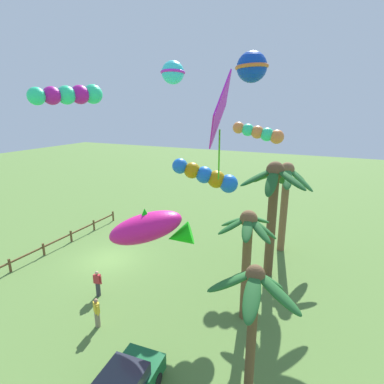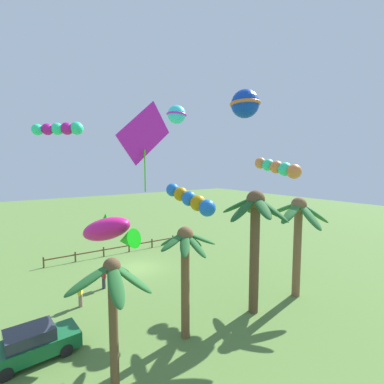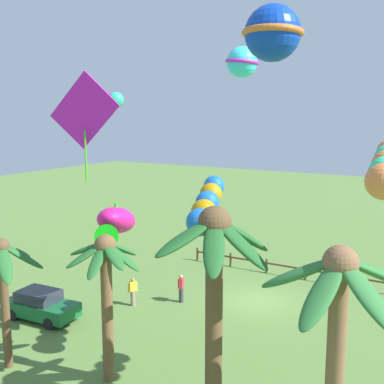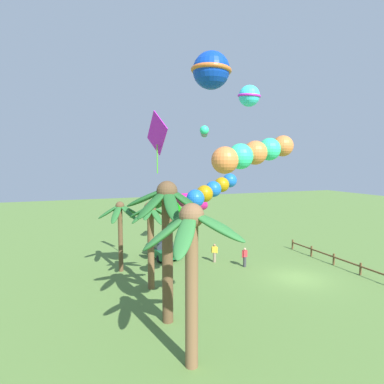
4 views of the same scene
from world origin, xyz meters
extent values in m
plane|color=#567A38|center=(0.00, 0.00, 0.00)|extent=(120.00, 120.00, 0.00)
cylinder|color=brown|center=(6.23, 11.93, 2.59)|extent=(0.36, 0.36, 5.18)
ellipsoid|color=#236028|center=(7.12, 12.05, 4.90)|extent=(1.94, 0.79, 0.95)
ellipsoid|color=#236028|center=(6.36, 12.74, 4.76)|extent=(0.83, 1.83, 1.23)
ellipsoid|color=#236028|center=(5.57, 12.31, 4.67)|extent=(1.70, 1.31, 1.40)
ellipsoid|color=#236028|center=(5.66, 11.38, 4.71)|extent=(1.61, 1.58, 1.32)
ellipsoid|color=#236028|center=(6.38, 11.12, 4.77)|extent=(0.87, 1.85, 1.21)
sphere|color=brown|center=(6.23, 11.93, 5.18)|extent=(0.68, 0.68, 0.68)
cylinder|color=brown|center=(-2.90, 10.85, 3.51)|extent=(0.58, 0.58, 7.02)
ellipsoid|color=#1E5623|center=(-1.90, 10.86, 6.52)|extent=(2.15, 0.69, 1.52)
ellipsoid|color=#1E5623|center=(-2.40, 11.81, 6.68)|extent=(1.63, 2.32, 1.22)
ellipsoid|color=#1E5623|center=(-3.33, 11.71, 6.48)|extent=(1.53, 2.17, 1.59)
ellipsoid|color=#1E5623|center=(-3.85, 10.94, 6.48)|extent=(2.14, 0.85, 1.61)
ellipsoid|color=#1E5623|center=(-3.49, 10.06, 6.52)|extent=(1.81, 2.10, 1.53)
ellipsoid|color=#1E5623|center=(-2.44, 9.91, 6.61)|extent=(1.56, 2.28, 1.36)
sphere|color=brown|center=(-2.90, 10.85, 7.02)|extent=(1.10, 1.10, 1.10)
cylinder|color=brown|center=(-6.93, 11.03, 3.19)|extent=(0.54, 0.54, 6.38)
ellipsoid|color=#2D7033|center=(-5.85, 11.21, 5.96)|extent=(2.42, 1.06, 1.38)
ellipsoid|color=#2D7033|center=(-6.71, 11.99, 5.77)|extent=(1.16, 2.24, 1.74)
ellipsoid|color=#2D7033|center=(-7.77, 11.62, 5.83)|extent=(2.21, 1.83, 1.63)
ellipsoid|color=#2D7033|center=(-7.79, 10.29, 6.03)|extent=(2.25, 2.09, 1.24)
ellipsoid|color=#2D7033|center=(-6.71, 9.95, 5.97)|extent=(1.16, 2.44, 1.35)
sphere|color=brown|center=(-6.93, 11.03, 6.38)|extent=(1.02, 1.02, 1.02)
cylinder|color=brown|center=(1.95, 10.56, 2.76)|extent=(0.45, 0.45, 5.51)
ellipsoid|color=#236028|center=(2.73, 10.71, 5.30)|extent=(1.72, 0.78, 0.83)
ellipsoid|color=#236028|center=(2.37, 11.18, 5.22)|extent=(1.30, 1.59, 1.00)
ellipsoid|color=#236028|center=(1.78, 11.22, 5.11)|extent=(0.82, 1.55, 1.20)
ellipsoid|color=#236028|center=(1.25, 10.91, 5.29)|extent=(1.69, 1.17, 0.86)
ellipsoid|color=#236028|center=(1.30, 10.36, 5.10)|extent=(1.55, 0.89, 1.21)
ellipsoid|color=#236028|center=(1.79, 9.83, 5.22)|extent=(0.81, 1.66, 1.00)
ellipsoid|color=#236028|center=(2.30, 9.92, 5.19)|extent=(1.18, 1.61, 1.04)
sphere|color=brown|center=(1.95, 10.56, 5.51)|extent=(0.85, 0.85, 0.85)
cube|color=brown|center=(-6.49, -4.89, 0.47)|extent=(0.12, 0.12, 0.95)
cube|color=brown|center=(-3.83, -4.89, 0.47)|extent=(0.12, 0.12, 0.95)
cube|color=brown|center=(-1.18, -4.89, 0.47)|extent=(0.12, 0.12, 0.95)
cube|color=brown|center=(1.48, -4.89, 0.47)|extent=(0.12, 0.12, 0.95)
cube|color=brown|center=(4.14, -4.89, 0.47)|extent=(0.12, 0.12, 0.95)
cube|color=brown|center=(6.79, -4.89, 0.47)|extent=(0.12, 0.12, 0.95)
cube|color=brown|center=(0.15, -4.89, 0.66)|extent=(13.38, 0.09, 0.11)
cube|color=#145B2D|center=(8.69, 7.90, 0.60)|extent=(4.02, 2.00, 0.70)
cube|color=#282D38|center=(8.84, 7.91, 1.23)|extent=(2.14, 1.65, 0.56)
cylinder|color=black|center=(7.55, 7.03, 0.30)|extent=(0.61, 0.23, 0.60)
cylinder|color=black|center=(7.43, 8.59, 0.30)|extent=(0.61, 0.23, 0.60)
cylinder|color=black|center=(9.96, 7.21, 0.30)|extent=(0.61, 0.23, 0.60)
cylinder|color=black|center=(9.84, 8.77, 0.30)|extent=(0.61, 0.23, 0.60)
cylinder|color=gray|center=(5.73, 4.09, 0.42)|extent=(0.26, 0.26, 0.84)
cube|color=yellow|center=(5.73, 4.09, 1.11)|extent=(0.40, 0.44, 0.54)
sphere|color=#A37556|center=(5.73, 4.09, 1.48)|extent=(0.21, 0.21, 0.21)
cylinder|color=yellow|center=(5.86, 4.28, 1.06)|extent=(0.09, 0.09, 0.52)
cylinder|color=yellow|center=(5.61, 3.89, 1.06)|extent=(0.09, 0.09, 0.52)
cylinder|color=#38383D|center=(3.70, 2.31, 0.42)|extent=(0.26, 0.26, 0.84)
cube|color=#B72D33|center=(3.70, 2.31, 1.11)|extent=(0.29, 0.41, 0.54)
sphere|color=tan|center=(3.70, 2.31, 1.48)|extent=(0.21, 0.21, 0.21)
cylinder|color=#B72D33|center=(3.73, 2.09, 1.06)|extent=(0.09, 0.09, 0.52)
cylinder|color=#B72D33|center=(3.66, 2.54, 1.06)|extent=(0.09, 0.09, 0.52)
sphere|color=#0D3AB3|center=(-3.91, 8.83, 13.04)|extent=(1.84, 1.84, 1.84)
torus|color=orange|center=(-3.91, 8.83, 13.04)|extent=(2.23, 2.24, 0.32)
sphere|color=#2BEF99|center=(5.77, 5.05, 11.16)|extent=(0.74, 0.74, 0.74)
sphere|color=#BE1894|center=(6.25, 4.84, 11.13)|extent=(0.71, 0.71, 0.71)
sphere|color=#2BEF99|center=(6.73, 4.64, 11.10)|extent=(0.68, 0.68, 0.68)
sphere|color=#BE1894|center=(7.21, 4.44, 11.07)|extent=(0.65, 0.65, 0.65)
sphere|color=#2BEF99|center=(7.68, 4.23, 11.03)|extent=(0.62, 0.62, 0.62)
sphere|color=orange|center=(-7.77, 9.99, 8.59)|extent=(1.05, 1.05, 1.05)
sphere|color=#2FE198|center=(-7.69, 9.27, 8.75)|extent=(1.01, 1.01, 1.01)
sphere|color=orange|center=(-7.62, 8.55, 8.90)|extent=(0.97, 0.97, 0.97)
sphere|color=#2FE198|center=(-7.54, 7.83, 9.05)|extent=(0.93, 0.93, 0.93)
sphere|color=orange|center=(-7.46, 7.11, 9.20)|extent=(0.89, 0.89, 0.89)
sphere|color=#3AE8EC|center=(-1.04, 4.95, 12.63)|extent=(1.31, 1.31, 1.31)
torus|color=#D22ADA|center=(-1.04, 4.95, 12.63)|extent=(1.74, 1.73, 0.28)
cube|color=#CB1CC4|center=(3.68, 9.60, 10.57)|extent=(3.13, 0.69, 3.08)
cylinder|color=#42C015|center=(3.68, 9.60, 8.77)|extent=(0.07, 0.07, 2.06)
ellipsoid|color=#E1187F|center=(4.73, 6.52, 5.40)|extent=(3.18, 4.04, 2.16)
cone|color=#11CC11|center=(4.03, 7.90, 4.97)|extent=(1.59, 1.70, 1.36)
cone|color=#11CC11|center=(4.73, 6.52, 5.96)|extent=(0.92, 0.92, 0.70)
sphere|color=blue|center=(-1.05, 8.54, 6.37)|extent=(1.09, 1.09, 1.09)
sphere|color=#B3820A|center=(-0.83, 7.85, 6.61)|extent=(1.05, 1.05, 1.05)
sphere|color=blue|center=(-0.61, 7.16, 6.86)|extent=(1.00, 1.00, 1.00)
sphere|color=#B3820A|center=(-0.40, 6.47, 7.10)|extent=(0.96, 0.96, 0.96)
sphere|color=blue|center=(-0.18, 5.78, 7.35)|extent=(0.91, 0.91, 0.91)
camera|label=1|loc=(15.37, 13.81, 10.62)|focal=28.16mm
camera|label=2|loc=(9.59, 22.19, 9.07)|focal=26.04mm
camera|label=3|loc=(-9.90, 24.12, 10.45)|focal=44.99mm
camera|label=4|loc=(-18.97, 15.64, 8.50)|focal=30.39mm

